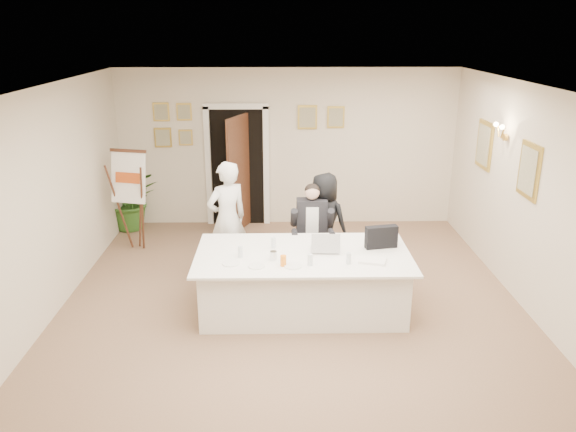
# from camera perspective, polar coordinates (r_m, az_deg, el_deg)

# --- Properties ---
(floor) EXTENTS (7.00, 7.00, 0.00)m
(floor) POSITION_cam_1_polar(r_m,az_deg,el_deg) (7.26, 0.42, -9.78)
(floor) COLOR brown
(floor) RESTS_ON ground
(ceiling) EXTENTS (6.00, 7.00, 0.02)m
(ceiling) POSITION_cam_1_polar(r_m,az_deg,el_deg) (6.42, 0.48, 12.76)
(ceiling) COLOR white
(ceiling) RESTS_ON wall_back
(wall_back) EXTENTS (6.00, 0.10, 2.80)m
(wall_back) POSITION_cam_1_polar(r_m,az_deg,el_deg) (10.10, -0.06, 6.93)
(wall_back) COLOR beige
(wall_back) RESTS_ON floor
(wall_front) EXTENTS (6.00, 0.10, 2.80)m
(wall_front) POSITION_cam_1_polar(r_m,az_deg,el_deg) (3.55, 1.96, -16.92)
(wall_front) COLOR beige
(wall_front) RESTS_ON floor
(wall_left) EXTENTS (0.10, 7.00, 2.80)m
(wall_left) POSITION_cam_1_polar(r_m,az_deg,el_deg) (7.28, -23.88, 0.59)
(wall_left) COLOR beige
(wall_left) RESTS_ON floor
(wall_right) EXTENTS (0.10, 7.00, 2.80)m
(wall_right) POSITION_cam_1_polar(r_m,az_deg,el_deg) (7.42, 24.30, 0.85)
(wall_right) COLOR beige
(wall_right) RESTS_ON floor
(doorway) EXTENTS (1.14, 0.86, 2.20)m
(doorway) POSITION_cam_1_polar(r_m,az_deg,el_deg) (10.02, -5.11, 4.67)
(doorway) COLOR black
(doorway) RESTS_ON floor
(pictures_back_wall) EXTENTS (3.40, 0.06, 0.80)m
(pictures_back_wall) POSITION_cam_1_polar(r_m,az_deg,el_deg) (10.00, -4.71, 9.38)
(pictures_back_wall) COLOR gold
(pictures_back_wall) RESTS_ON wall_back
(pictures_right_wall) EXTENTS (0.06, 2.20, 0.80)m
(pictures_right_wall) POSITION_cam_1_polar(r_m,az_deg,el_deg) (8.38, 21.09, 5.66)
(pictures_right_wall) COLOR gold
(pictures_right_wall) RESTS_ON wall_right
(wall_sconce) EXTENTS (0.20, 0.30, 0.24)m
(wall_sconce) POSITION_cam_1_polar(r_m,az_deg,el_deg) (8.29, 20.92, 8.03)
(wall_sconce) COLOR #BC933C
(wall_sconce) RESTS_ON wall_right
(conference_table) EXTENTS (2.68, 1.43, 0.78)m
(conference_table) POSITION_cam_1_polar(r_m,az_deg,el_deg) (7.18, 1.50, -6.61)
(conference_table) COLOR silver
(conference_table) RESTS_ON floor
(seated_man) EXTENTS (0.71, 0.74, 1.38)m
(seated_man) POSITION_cam_1_polar(r_m,az_deg,el_deg) (8.05, 2.43, -1.43)
(seated_man) COLOR black
(seated_man) RESTS_ON floor
(flip_chart) EXTENTS (0.59, 0.43, 1.63)m
(flip_chart) POSITION_cam_1_polar(r_m,az_deg,el_deg) (9.30, -15.40, 1.09)
(flip_chart) COLOR #371E11
(flip_chart) RESTS_ON floor
(standing_man) EXTENTS (0.74, 0.68, 1.69)m
(standing_man) POSITION_cam_1_polar(r_m,az_deg,el_deg) (8.07, -6.18, -0.33)
(standing_man) COLOR white
(standing_man) RESTS_ON floor
(standing_woman) EXTENTS (0.86, 0.76, 1.48)m
(standing_woman) POSITION_cam_1_polar(r_m,az_deg,el_deg) (8.25, 3.67, -0.62)
(standing_woman) COLOR black
(standing_woman) RESTS_ON floor
(potted_palm) EXTENTS (1.15, 1.06, 1.08)m
(potted_palm) POSITION_cam_1_polar(r_m,az_deg,el_deg) (10.36, -15.72, 1.60)
(potted_palm) COLOR #2D5A1E
(potted_palm) RESTS_ON floor
(laptop) EXTENTS (0.37, 0.39, 0.28)m
(laptop) POSITION_cam_1_polar(r_m,az_deg,el_deg) (7.09, 3.78, -2.43)
(laptop) COLOR #B7BABC
(laptop) RESTS_ON conference_table
(laptop_bag) EXTENTS (0.43, 0.19, 0.29)m
(laptop_bag) POSITION_cam_1_polar(r_m,az_deg,el_deg) (7.25, 9.45, -2.11)
(laptop_bag) COLOR black
(laptop_bag) RESTS_ON conference_table
(paper_stack) EXTENTS (0.37, 0.31, 0.03)m
(paper_stack) POSITION_cam_1_polar(r_m,az_deg,el_deg) (6.85, 8.58, -4.49)
(paper_stack) COLOR white
(paper_stack) RESTS_ON conference_table
(plate_left) EXTENTS (0.25, 0.25, 0.01)m
(plate_left) POSITION_cam_1_polar(r_m,az_deg,el_deg) (6.75, -5.80, -4.80)
(plate_left) COLOR white
(plate_left) RESTS_ON conference_table
(plate_mid) EXTENTS (0.23, 0.23, 0.01)m
(plate_mid) POSITION_cam_1_polar(r_m,az_deg,el_deg) (6.65, -3.22, -5.11)
(plate_mid) COLOR white
(plate_mid) RESTS_ON conference_table
(plate_near) EXTENTS (0.26, 0.26, 0.01)m
(plate_near) POSITION_cam_1_polar(r_m,az_deg,el_deg) (6.65, 0.52, -5.09)
(plate_near) COLOR white
(plate_near) RESTS_ON conference_table
(glass_a) EXTENTS (0.06, 0.06, 0.14)m
(glass_a) POSITION_cam_1_polar(r_m,az_deg,el_deg) (6.91, -4.87, -3.65)
(glass_a) COLOR silver
(glass_a) RESTS_ON conference_table
(glass_b) EXTENTS (0.06, 0.06, 0.14)m
(glass_b) POSITION_cam_1_polar(r_m,az_deg,el_deg) (6.66, 2.26, -4.47)
(glass_b) COLOR silver
(glass_b) RESTS_ON conference_table
(glass_c) EXTENTS (0.06, 0.06, 0.14)m
(glass_c) POSITION_cam_1_polar(r_m,az_deg,el_deg) (6.73, 6.17, -4.30)
(glass_c) COLOR silver
(glass_c) RESTS_ON conference_table
(glass_d) EXTENTS (0.06, 0.06, 0.14)m
(glass_d) POSITION_cam_1_polar(r_m,az_deg,el_deg) (7.17, -1.49, -2.73)
(glass_d) COLOR silver
(glass_d) RESTS_ON conference_table
(oj_glass) EXTENTS (0.09, 0.09, 0.13)m
(oj_glass) POSITION_cam_1_polar(r_m,az_deg,el_deg) (6.64, -0.48, -4.56)
(oj_glass) COLOR orange
(oj_glass) RESTS_ON conference_table
(steel_jug) EXTENTS (0.10, 0.10, 0.11)m
(steel_jug) POSITION_cam_1_polar(r_m,az_deg,el_deg) (6.82, -1.50, -4.04)
(steel_jug) COLOR silver
(steel_jug) RESTS_ON conference_table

